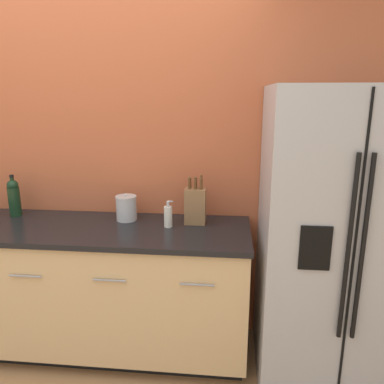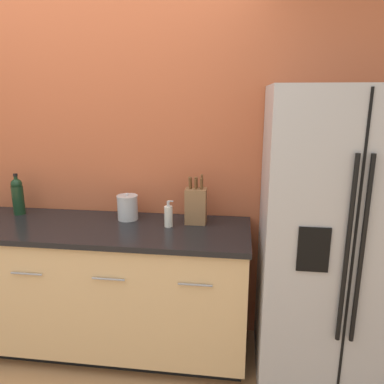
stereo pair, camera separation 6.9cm
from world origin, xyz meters
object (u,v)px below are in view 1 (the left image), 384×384
object	(u,v)px
wine_bottle	(14,197)
soap_dispenser	(168,216)
knife_block	(195,205)
refrigerator	(334,240)

from	to	relation	value
wine_bottle	soap_dispenser	xyz separation A→B (m)	(1.13, -0.12, -0.07)
knife_block	wine_bottle	world-z (taller)	knife_block
knife_block	wine_bottle	xyz separation A→B (m)	(-1.29, 0.03, 0.01)
soap_dispenser	refrigerator	bearing A→B (deg)	-4.77
knife_block	refrigerator	bearing A→B (deg)	-11.74
refrigerator	knife_block	distance (m)	0.90
wine_bottle	knife_block	bearing A→B (deg)	-1.28
refrigerator	wine_bottle	size ratio (longest dim) A/B	6.09
knife_block	soap_dispenser	xyz separation A→B (m)	(-0.17, -0.09, -0.05)
wine_bottle	soap_dispenser	size ratio (longest dim) A/B	1.67
refrigerator	wine_bottle	bearing A→B (deg)	174.48
refrigerator	soap_dispenser	bearing A→B (deg)	175.23
knife_block	soap_dispenser	bearing A→B (deg)	-150.98
refrigerator	soap_dispenser	world-z (taller)	refrigerator
knife_block	wine_bottle	distance (m)	1.30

